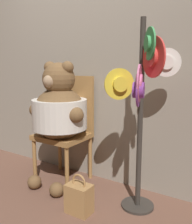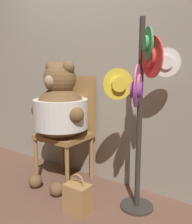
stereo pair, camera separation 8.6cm
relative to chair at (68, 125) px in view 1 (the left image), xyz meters
The scene contains 6 objects.
ground_plane 0.78m from the chair, 70.16° to the right, with size 14.00×14.00×0.00m, color brown.
wall_back 0.80m from the chair, 52.13° to the left, with size 8.00×0.10×2.66m.
chair is the anchor object (origin of this frame).
teddy_bear 0.24m from the chair, 79.09° to the right, with size 0.65×0.57×1.24m.
hat_display_rack 1.01m from the chair, 13.37° to the right, with size 0.47×0.43×1.56m.
handbag_on_ground 0.84m from the chair, 43.81° to the right, with size 0.21×0.14×0.34m.
Camera 1 is at (1.46, -1.51, 1.19)m, focal length 40.00 mm.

